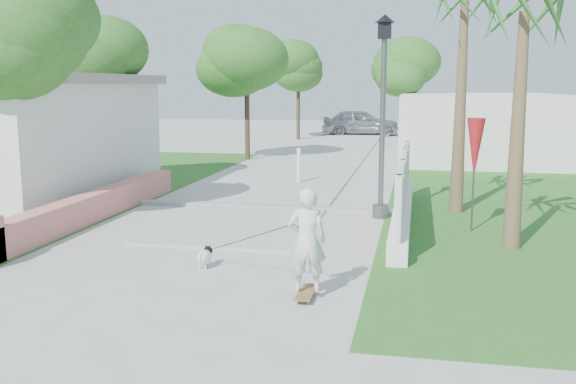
% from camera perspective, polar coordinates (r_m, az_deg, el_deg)
% --- Properties ---
extents(ground, '(90.00, 90.00, 0.00)m').
position_cam_1_polar(ground, '(9.93, -10.91, -7.94)').
color(ground, '#B7B7B2').
rests_on(ground, ground).
extents(path_strip, '(3.20, 36.00, 0.06)m').
position_cam_1_polar(path_strip, '(29.12, 4.17, 3.71)').
color(path_strip, '#B7B7B2').
rests_on(path_strip, ground).
extents(curb, '(6.50, 0.25, 0.10)m').
position_cam_1_polar(curb, '(15.46, -2.48, -1.31)').
color(curb, '#999993').
rests_on(curb, ground).
extents(grass_left, '(8.00, 20.00, 0.01)m').
position_cam_1_polar(grass_left, '(20.07, -20.82, 0.44)').
color(grass_left, '#2C6921').
rests_on(grass_left, ground).
extents(grass_right, '(8.00, 20.00, 0.01)m').
position_cam_1_polar(grass_right, '(17.32, 22.37, -1.01)').
color(grass_right, '#2C6921').
rests_on(grass_right, ground).
extents(pink_wall, '(0.45, 8.20, 0.80)m').
position_cam_1_polar(pink_wall, '(14.38, -17.78, -1.53)').
color(pink_wall, '#CE6F69').
rests_on(pink_wall, ground).
extents(lattice_fence, '(0.35, 7.00, 1.50)m').
position_cam_1_polar(lattice_fence, '(13.95, 10.18, -0.57)').
color(lattice_fence, white).
rests_on(lattice_fence, ground).
extents(building_right, '(6.00, 8.00, 2.60)m').
position_cam_1_polar(building_right, '(26.89, 16.49, 5.59)').
color(building_right, silver).
rests_on(building_right, ground).
extents(street_lamp, '(0.44, 0.44, 4.44)m').
position_cam_1_polar(street_lamp, '(14.27, 8.43, 7.30)').
color(street_lamp, '#59595E').
rests_on(street_lamp, ground).
extents(bollard, '(0.14, 0.14, 1.09)m').
position_cam_1_polar(bollard, '(19.20, 0.96, 2.42)').
color(bollard, white).
rests_on(bollard, ground).
extents(patio_umbrella, '(0.36, 0.36, 2.30)m').
position_cam_1_polar(patio_umbrella, '(13.35, 16.29, 3.70)').
color(patio_umbrella, '#59595E').
rests_on(patio_umbrella, ground).
extents(tree_left_near, '(3.60, 3.60, 5.28)m').
position_cam_1_polar(tree_left_near, '(14.30, -23.88, 12.21)').
color(tree_left_near, '#4C3826').
rests_on(tree_left_near, ground).
extents(tree_left_mid, '(3.20, 3.20, 4.85)m').
position_cam_1_polar(tree_left_mid, '(19.51, -16.82, 10.70)').
color(tree_left_mid, '#4C3826').
rests_on(tree_left_mid, ground).
extents(tree_path_left, '(3.40, 3.40, 5.23)m').
position_cam_1_polar(tree_path_left, '(25.62, -3.67, 11.42)').
color(tree_path_left, '#4C3826').
rests_on(tree_path_left, ground).
extents(tree_path_right, '(3.00, 3.00, 4.79)m').
position_cam_1_polar(tree_path_right, '(28.73, 10.74, 10.42)').
color(tree_path_right, '#4C3826').
rests_on(tree_path_right, ground).
extents(tree_path_far, '(3.20, 3.20, 5.17)m').
position_cam_1_polar(tree_path_far, '(35.33, 0.95, 10.90)').
color(tree_path_far, '#4C3826').
rests_on(tree_path_far, ground).
extents(palm_far, '(1.80, 1.80, 5.30)m').
position_cam_1_polar(palm_far, '(15.35, 15.40, 14.91)').
color(palm_far, brown).
rests_on(palm_far, ground).
extents(palm_near, '(1.80, 1.80, 4.70)m').
position_cam_1_polar(palm_near, '(12.11, 20.23, 13.70)').
color(palm_near, brown).
rests_on(palm_near, ground).
extents(skateboarder, '(2.18, 1.70, 1.56)m').
position_cam_1_polar(skateboarder, '(9.65, -3.01, -4.19)').
color(skateboarder, brown).
rests_on(skateboarder, ground).
extents(dog, '(0.24, 0.50, 0.34)m').
position_cam_1_polar(dog, '(10.59, -7.40, -5.69)').
color(dog, silver).
rests_on(dog, ground).
extents(parked_car, '(4.72, 2.32, 1.55)m').
position_cam_1_polar(parked_car, '(38.54, 6.45, 6.19)').
color(parked_car, '#A2A5A9').
rests_on(parked_car, ground).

